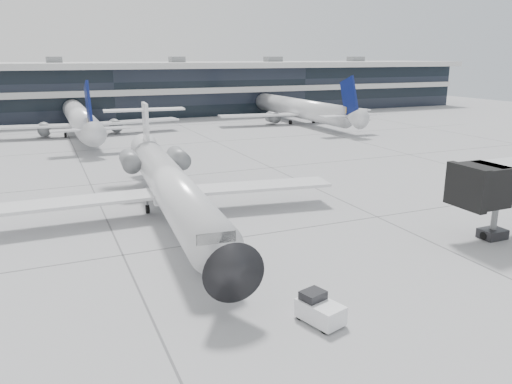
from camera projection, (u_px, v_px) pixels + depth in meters
name	position (u px, v px, depth m)	size (l,w,h in m)	color
ground	(263.00, 234.00, 36.10)	(220.00, 220.00, 0.00)	gray
terminal	(107.00, 92.00, 107.36)	(170.00, 22.00, 10.00)	black
bg_jet_center	(81.00, 135.00, 81.70)	(32.00, 40.00, 9.60)	silver
bg_jet_right	(297.00, 122.00, 97.07)	(32.00, 40.00, 9.60)	silver
regional_jet	(170.00, 184.00, 39.52)	(27.28, 34.08, 7.87)	silver
baggage_tug	(319.00, 309.00, 24.01)	(1.92, 2.54, 1.44)	white
traffic_cone	(183.00, 188.00, 47.68)	(0.50, 0.50, 0.58)	#EA460C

